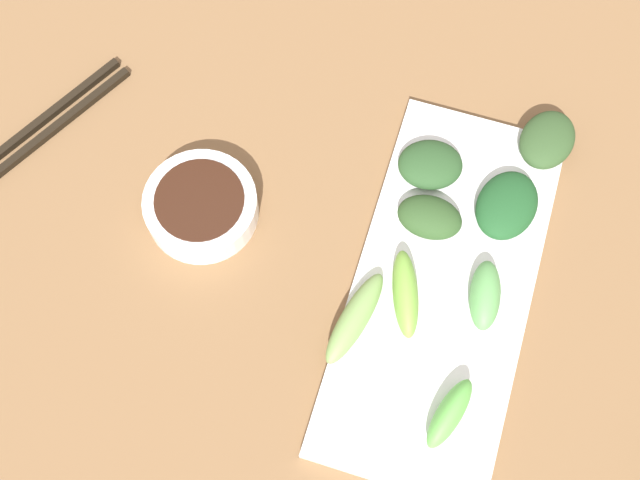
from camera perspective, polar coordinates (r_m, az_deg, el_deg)
name	(u,v)px	position (r m, az deg, el deg)	size (l,w,h in m)	color
tabletop	(360,262)	(0.81, 2.78, -1.51)	(2.10, 2.10, 0.02)	brown
sauce_bowl	(201,206)	(0.81, -8.23, 2.32)	(0.11, 0.11, 0.03)	white
serving_plate	(442,289)	(0.79, 8.43, -3.35)	(0.17, 0.38, 0.01)	white
broccoli_stalk_0	(450,413)	(0.74, 8.93, -11.74)	(0.02, 0.07, 0.03)	#60B74B
broccoli_leafy_1	(430,217)	(0.80, 7.58, 1.57)	(0.06, 0.04, 0.03)	#2C4B23
broccoli_leafy_2	(430,165)	(0.82, 7.62, 5.18)	(0.06, 0.05, 0.02)	#294C25
broccoli_leafy_3	(507,205)	(0.82, 12.77, 2.35)	(0.06, 0.08, 0.03)	#1D4E24
broccoli_stalk_4	(405,294)	(0.77, 5.91, -3.70)	(0.02, 0.08, 0.03)	#77B241
broccoli_stalk_5	(355,318)	(0.76, 2.42, -5.40)	(0.03, 0.10, 0.02)	#779F53
broccoli_stalk_6	(485,295)	(0.78, 11.32, -3.76)	(0.03, 0.07, 0.03)	#5C9F54
broccoli_leafy_7	(547,140)	(0.86, 15.42, 6.69)	(0.05, 0.07, 0.02)	#304C26
chopsticks	(36,134)	(0.90, -19.01, 6.92)	(0.13, 0.21, 0.01)	black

